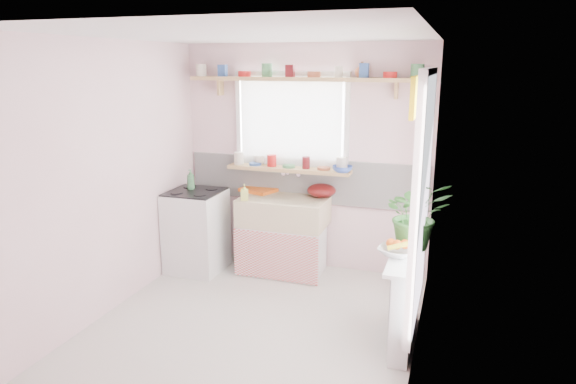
% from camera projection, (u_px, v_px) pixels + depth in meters
% --- Properties ---
extents(room, '(3.20, 3.20, 3.20)m').
position_uv_depth(room, '(350.00, 163.00, 4.81)').
color(room, beige).
rests_on(room, ground).
extents(sink_unit, '(0.95, 0.65, 1.11)m').
position_uv_depth(sink_unit, '(283.00, 235.00, 5.69)').
color(sink_unit, white).
rests_on(sink_unit, ground).
extents(cooker, '(0.58, 0.58, 0.93)m').
position_uv_depth(cooker, '(196.00, 230.00, 5.75)').
color(cooker, white).
rests_on(cooker, ground).
extents(radiator_ledge, '(0.22, 0.95, 0.78)m').
position_uv_depth(radiator_ledge, '(405.00, 297.00, 4.25)').
color(radiator_ledge, white).
rests_on(radiator_ledge, ground).
extents(windowsill, '(1.40, 0.22, 0.04)m').
position_uv_depth(windowsill, '(289.00, 169.00, 5.69)').
color(windowsill, tan).
rests_on(windowsill, room).
extents(pine_shelf, '(2.52, 0.24, 0.04)m').
position_uv_depth(pine_shelf, '(302.00, 79.00, 5.40)').
color(pine_shelf, tan).
rests_on(pine_shelf, room).
extents(shelf_crockery, '(2.47, 0.11, 0.12)m').
position_uv_depth(shelf_crockery, '(300.00, 72.00, 5.38)').
color(shelf_crockery, silver).
rests_on(shelf_crockery, pine_shelf).
extents(sill_crockery, '(1.35, 0.11, 0.12)m').
position_uv_depth(sill_crockery, '(287.00, 162.00, 5.68)').
color(sill_crockery, silver).
rests_on(sill_crockery, windowsill).
extents(dish_tray, '(0.45, 0.39, 0.04)m').
position_uv_depth(dish_tray, '(258.00, 190.00, 5.89)').
color(dish_tray, '#DD5A13').
rests_on(dish_tray, sink_unit).
extents(colander, '(0.39, 0.39, 0.14)m').
position_uv_depth(colander, '(322.00, 190.00, 5.65)').
color(colander, '#540E0E').
rests_on(colander, sink_unit).
extents(jade_plant, '(0.66, 0.62, 0.59)m').
position_uv_depth(jade_plant, '(416.00, 214.00, 4.24)').
color(jade_plant, '#306528').
rests_on(jade_plant, radiator_ledge).
extents(fruit_bowl, '(0.34, 0.34, 0.07)m').
position_uv_depth(fruit_bowl, '(397.00, 251.00, 4.13)').
color(fruit_bowl, silver).
rests_on(fruit_bowl, radiator_ledge).
extents(herb_pot, '(0.12, 0.09, 0.21)m').
position_uv_depth(herb_pot, '(403.00, 232.00, 4.39)').
color(herb_pot, '#2A5B24').
rests_on(herb_pot, radiator_ledge).
extents(soap_bottle_sink, '(0.10, 0.10, 0.17)m').
position_uv_depth(soap_bottle_sink, '(244.00, 192.00, 5.51)').
color(soap_bottle_sink, '#D7E264').
rests_on(soap_bottle_sink, sink_unit).
extents(sill_cup, '(0.17, 0.17, 0.10)m').
position_uv_depth(sill_cup, '(260.00, 160.00, 5.84)').
color(sill_cup, beige).
rests_on(sill_cup, windowsill).
extents(sill_bowl, '(0.26, 0.26, 0.07)m').
position_uv_depth(sill_bowl, '(342.00, 169.00, 5.43)').
color(sill_bowl, '#3755B4').
rests_on(sill_bowl, windowsill).
extents(shelf_vase, '(0.17, 0.17, 0.16)m').
position_uv_depth(shelf_vase, '(362.00, 70.00, 5.23)').
color(shelf_vase, '#B86338').
rests_on(shelf_vase, pine_shelf).
extents(cooker_bottle, '(0.09, 0.09, 0.23)m').
position_uv_depth(cooker_bottle, '(191.00, 179.00, 5.69)').
color(cooker_bottle, '#3B7647').
rests_on(cooker_bottle, cooker).
extents(fruit, '(0.20, 0.14, 0.10)m').
position_uv_depth(fruit, '(398.00, 244.00, 4.12)').
color(fruit, '#FC5E15').
rests_on(fruit, fruit_bowl).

